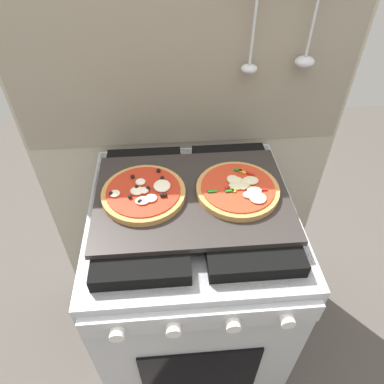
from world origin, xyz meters
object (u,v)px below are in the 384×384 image
object	(u,v)px
stove	(192,287)
pizza_right	(238,188)
baking_tray	(192,197)
pizza_left	(144,193)

from	to	relation	value
stove	pizza_right	xyz separation A→B (m)	(0.13, 0.00, 0.48)
baking_tray	pizza_left	world-z (taller)	pizza_left
stove	baking_tray	size ratio (longest dim) A/B	1.67
stove	pizza_right	size ratio (longest dim) A/B	3.88
baking_tray	pizza_left	distance (m)	0.13
baking_tray	pizza_left	xyz separation A→B (m)	(-0.13, 0.00, 0.02)
pizza_left	pizza_right	xyz separation A→B (m)	(0.26, -0.00, 0.00)
stove	baking_tray	xyz separation A→B (m)	(0.00, 0.00, 0.46)
stove	pizza_right	distance (m)	0.50
pizza_left	pizza_right	world-z (taller)	pizza_left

